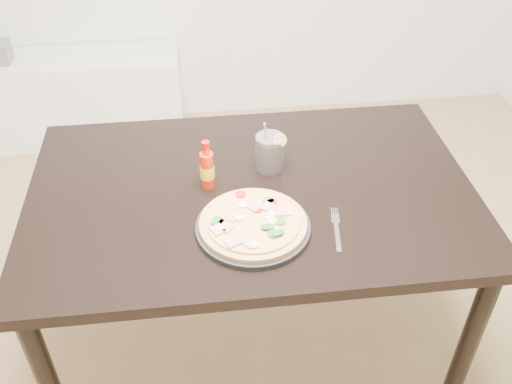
{
  "coord_description": "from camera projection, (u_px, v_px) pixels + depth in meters",
  "views": [
    {
      "loc": [
        -0.01,
        -0.91,
        1.86
      ],
      "look_at": [
        0.14,
        0.38,
        0.83
      ],
      "focal_mm": 40.0,
      "sensor_mm": 36.0,
      "label": 1
    }
  ],
  "objects": [
    {
      "name": "hot_sauce_bottle",
      "position": [
        207.0,
        169.0,
        1.76
      ],
      "size": [
        0.05,
        0.05,
        0.17
      ],
      "rotation": [
        0.0,
        0.0,
        -0.11
      ],
      "color": "red",
      "rests_on": "dining_table"
    },
    {
      "name": "pizza",
      "position": [
        253.0,
        222.0,
        1.63
      ],
      "size": [
        0.31,
        0.31,
        0.03
      ],
      "color": "tan",
      "rests_on": "plate"
    },
    {
      "name": "fork",
      "position": [
        336.0,
        228.0,
        1.65
      ],
      "size": [
        0.05,
        0.19,
        0.0
      ],
      "rotation": [
        0.0,
        0.0,
        -0.15
      ],
      "color": "silver",
      "rests_on": "dining_table"
    },
    {
      "name": "dining_table",
      "position": [
        252.0,
        208.0,
        1.85
      ],
      "size": [
        1.4,
        0.9,
        0.75
      ],
      "color": "black",
      "rests_on": "ground"
    },
    {
      "name": "media_console",
      "position": [
        57.0,
        99.0,
        3.24
      ],
      "size": [
        1.4,
        0.34,
        0.5
      ],
      "primitive_type": "cube",
      "color": "white",
      "rests_on": "ground"
    },
    {
      "name": "cola_cup",
      "position": [
        270.0,
        153.0,
        1.85
      ],
      "size": [
        0.1,
        0.09,
        0.18
      ],
      "rotation": [
        0.0,
        0.0,
        0.03
      ],
      "color": "black",
      "rests_on": "dining_table"
    },
    {
      "name": "plate",
      "position": [
        253.0,
        227.0,
        1.64
      ],
      "size": [
        0.33,
        0.33,
        0.02
      ],
      "primitive_type": "cylinder",
      "color": "black",
      "rests_on": "dining_table"
    }
  ]
}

